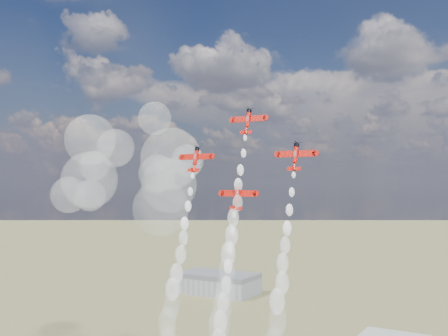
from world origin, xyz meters
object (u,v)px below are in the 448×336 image
plane_left (196,159)px  plane_slot (238,196)px  plane_lead (248,121)px  hangar (218,283)px  plane_right (295,156)px

plane_left → plane_slot: bearing=-11.0°
plane_slot → plane_lead: bearing=90.0°
plane_left → plane_slot: size_ratio=1.00×
plane_slot → plane_left: bearing=169.0°
hangar → plane_slot: plane_slot is taller
hangar → plane_left: bearing=-61.1°
plane_left → plane_slot: (15.50, -3.01, -10.43)m
plane_left → plane_right: size_ratio=1.00×
plane_left → plane_right: (31.01, 0.00, 0.00)m
plane_left → plane_slot: 18.93m
plane_lead → plane_left: bearing=-169.0°
plane_lead → plane_left: plane_lead is taller
plane_lead → plane_slot: plane_lead is taller
hangar → plane_right: bearing=-53.5°
plane_left → plane_right: bearing=0.0°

